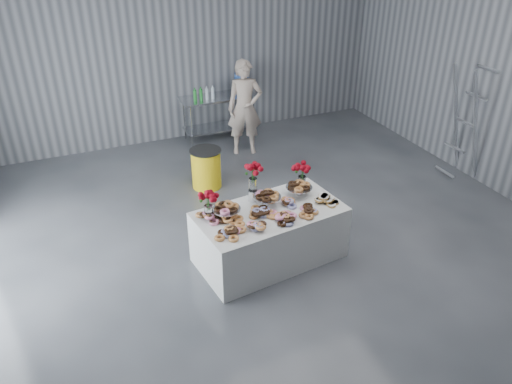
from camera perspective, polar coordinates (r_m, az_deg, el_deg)
ground at (r=6.93m, az=3.60°, el=-7.11°), size 9.00×9.00×0.00m
room_walls at (r=5.69m, az=1.58°, el=14.34°), size 8.04×9.04×4.02m
display_table at (r=6.63m, az=1.56°, el=-4.94°), size 2.01×1.22×0.75m
prep_table at (r=10.15m, az=-4.30°, el=9.36°), size 1.50×0.60×0.90m
donut_mounds at (r=6.37m, az=1.80°, el=-2.07°), size 1.89×1.01×0.09m
cake_stand_left at (r=6.24m, az=-3.40°, el=-1.82°), size 0.36×0.36×0.17m
cake_stand_mid at (r=6.49m, az=1.31°, el=-0.42°), size 0.36×0.36×0.17m
cake_stand_right at (r=6.73m, az=4.95°, el=0.67°), size 0.36×0.36×0.17m
danish_pile at (r=6.67m, az=7.79°, el=-0.64°), size 0.48×0.48×0.11m
bouquet_left at (r=6.16m, az=-5.53°, el=-0.65°), size 0.26×0.26×0.42m
bouquet_right at (r=6.84m, az=5.32°, el=2.65°), size 0.26×0.26×0.42m
bouquet_center at (r=6.48m, az=-0.35°, el=1.96°), size 0.26×0.26×0.57m
water_jug at (r=10.14m, az=-1.68°, el=12.59°), size 0.28×0.28×0.55m
drink_bottles at (r=9.82m, az=-5.98°, el=11.16°), size 0.54×0.08×0.27m
person at (r=9.42m, az=-1.29°, el=9.59°), size 0.74×0.59×1.79m
trash_barrel at (r=8.41m, az=-5.71°, el=2.71°), size 0.53×0.53×0.68m
stepladder at (r=9.15m, az=22.80°, el=7.34°), size 0.76×0.50×2.01m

